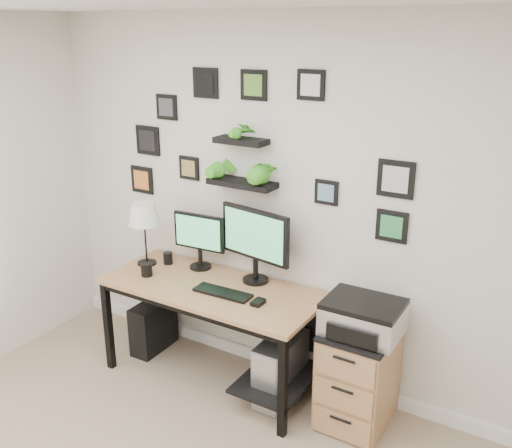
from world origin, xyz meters
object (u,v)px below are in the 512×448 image
Objects in this scene: desk at (219,301)px; printer at (363,317)px; pc_tower_grey at (280,369)px; pc_tower_black at (154,326)px; monitor_left at (199,237)px; table_lamp at (144,215)px; file_cabinet at (358,376)px; monitor_right at (255,239)px; mug at (147,270)px.

printer is at bearing 1.89° from desk.
pc_tower_black is at bearing 177.68° from pc_tower_grey.
table_lamp reaches higher than monitor_left.
file_cabinet is at bearing -1.08° from pc_tower_black.
file_cabinet is at bearing -8.59° from monitor_right.
file_cabinet is at bearing 7.00° from mug.
table_lamp is at bearing -170.02° from monitor_right.
monitor_right is 1.22× the size of printer.
mug reaches higher than pc_tower_grey.
file_cabinet is 0.44m from printer.
desk is 0.87m from table_lamp.
pc_tower_black is at bearing 175.89° from desk.
monitor_right reaches higher than monitor_left.
table_lamp reaches higher than file_cabinet.
file_cabinet is at bearing 6.04° from pc_tower_grey.
table_lamp is 1.80m from printer.
desk is at bearing -179.93° from pc_tower_grey.
monitor_left is 4.53× the size of mug.
file_cabinet is at bearing 120.29° from printer.
mug is at bearing -54.35° from pc_tower_black.
table_lamp is 1.93m from file_cabinet.
monitor_right is 0.87× the size of file_cabinet.
monitor_left is 0.64× the size of file_cabinet.
monitor_left is at bearing 148.47° from desk.
desk is 3.41× the size of pc_tower_grey.
pc_tower_black is at bearing -170.92° from monitor_right.
desk is 1.10m from file_cabinet.
monitor_left is at bearing 173.96° from printer.
mug is 1.21m from pc_tower_grey.
monitor_left is at bearing 19.93° from table_lamp.
mug is 0.14× the size of file_cabinet.
pc_tower_black is 1.20m from pc_tower_grey.
file_cabinet is at bearing 0.81° from table_lamp.
monitor_right is 0.94m from printer.
mug is 0.23× the size of pc_tower_black.
mug is at bearing -128.35° from monitor_left.
pc_tower_grey is at bearing -30.28° from monitor_right.
printer reaches higher than file_cabinet.
printer is at bearing -1.83° from pc_tower_black.
desk is 0.51m from monitor_left.
mug reaches higher than file_cabinet.
monitor_right is at bearing 9.98° from table_lamp.
table_lamp is at bearing 177.26° from desk.
pc_tower_black is (-0.69, 0.05, -0.42)m from desk.
desk reaches higher than file_cabinet.
desk is 16.87× the size of mug.
monitor_right reaches higher than desk.
file_cabinet is at bearing 3.15° from desk.
table_lamp is (-0.70, 0.03, 0.52)m from desk.
table_lamp reaches higher than desk.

